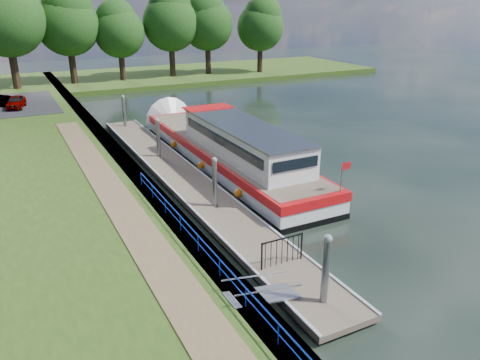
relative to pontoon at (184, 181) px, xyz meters
name	(u,v)px	position (x,y,z in m)	size (l,w,h in m)	color
ground	(314,303)	(0.00, -13.00, -0.18)	(160.00, 160.00, 0.00)	black
bank_edge	(131,174)	(-2.55, 2.00, 0.20)	(1.10, 90.00, 0.78)	#473D2D
far_bank	(165,76)	(12.00, 39.00, 0.12)	(60.00, 18.00, 0.60)	#274112
footpath	(131,220)	(-4.40, -5.00, 0.62)	(1.60, 40.00, 0.05)	brown
blue_fence	(208,251)	(-2.75, -10.00, 1.13)	(0.04, 18.04, 0.72)	#0C2DBF
pontoon	(184,181)	(0.00, 0.00, 0.00)	(2.50, 30.00, 0.56)	brown
mooring_piles	(183,163)	(0.00, 0.00, 1.10)	(0.30, 27.30, 3.55)	gray
gangway	(262,295)	(-1.85, -12.50, 0.44)	(2.58, 1.00, 0.92)	#A5A8AD
gate_panel	(282,247)	(0.00, -10.80, 0.97)	(1.85, 0.05, 1.15)	black
barge	(223,148)	(3.60, 2.26, 0.90)	(4.36, 21.15, 4.78)	black
horizon_trees	(57,20)	(-1.61, 35.68, 7.76)	(54.38, 10.03, 12.87)	#332316
car_a	(16,102)	(-7.60, 22.84, 1.22)	(1.34, 3.34, 1.14)	#999999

